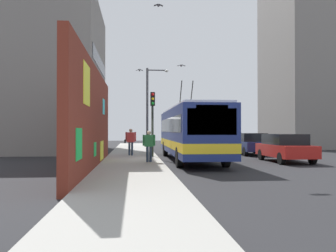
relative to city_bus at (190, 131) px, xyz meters
The scene contains 14 objects.
ground_plane 2.50m from the city_bus, 92.32° to the left, with size 80.00×80.00×0.00m, color #232326.
sidewalk_slab 3.78m from the city_bus, 91.23° to the left, with size 48.00×3.20×0.15m, color #9E9B93.
graffiti_wall 6.58m from the city_bus, 128.24° to the left, with size 14.05×0.32×4.66m.
building_far_left 15.75m from the city_bus, 46.81° to the left, with size 12.28×9.48×12.55m.
building_far_right 22.72m from the city_bus, 46.20° to the right, with size 9.58×8.22×20.46m.
city_bus is the anchor object (origin of this frame).
parked_car_red 5.44m from the city_bus, 104.14° to the right, with size 4.36×1.93×1.58m.
parked_car_navy 7.02m from the city_bus, 48.31° to the right, with size 4.43×1.95×1.58m.
parked_car_silver 11.92m from the city_bus, 25.94° to the right, with size 4.84×1.85×1.58m.
pedestrian_midblock 4.46m from the city_bus, 52.64° to the left, with size 0.23×0.77×1.74m.
pedestrian_at_curb 3.43m from the city_bus, 131.43° to the left, with size 0.22×0.65×1.61m.
traffic_light 2.75m from the city_bus, 59.01° to the left, with size 0.49×0.28×4.02m.
street_lamp 7.89m from the city_bus, 15.70° to the left, with size 0.44×1.77×6.55m.
flying_pigeons 6.21m from the city_bus, 43.41° to the left, with size 9.94×3.35×3.28m.
Camera 1 is at (-20.34, 1.50, 1.80)m, focal length 37.54 mm.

